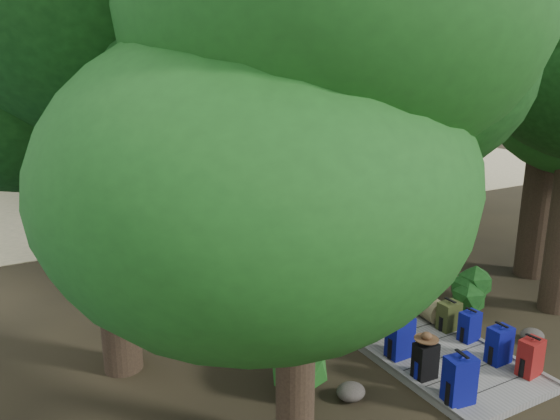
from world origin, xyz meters
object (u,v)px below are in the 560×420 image
suitcase_on_boardwalk (370,320)px  lone_suitcase_on_sand (208,198)px  backpack_left_a (460,378)px  backpack_left_b (425,359)px  duffel_right_black (404,297)px  backpack_right_a (531,355)px  backpack_right_c (470,325)px  backpack_right_b (500,343)px  kayak (81,201)px  sun_lounger (260,179)px  backpack_right_d (449,314)px  duffel_right_khaki (429,308)px  backpack_left_c (400,335)px

suitcase_on_boardwalk → lone_suitcase_on_sand: bearing=85.0°
backpack_left_a → suitcase_on_boardwalk: 2.16m
backpack_left_b → duffel_right_black: backpack_left_b is taller
backpack_right_a → duffel_right_black: 2.83m
backpack_right_a → lone_suitcase_on_sand: backpack_right_a is taller
backpack_right_c → duffel_right_black: bearing=88.8°
backpack_right_a → backpack_right_b: backpack_right_b is taller
kayak → backpack_left_b: bearing=-78.2°
kayak → sun_lounger: (6.76, -0.42, 0.17)m
kayak → backpack_right_d: bearing=-71.2°
lone_suitcase_on_sand → duffel_right_khaki: bearing=-83.3°
backpack_right_d → sun_lounger: (2.46, 12.56, -0.08)m
backpack_right_b → duffel_right_black: backpack_right_b is taller
duffel_right_black → sun_lounger: sun_lounger is taller
suitcase_on_boardwalk → duffel_right_khaki: bearing=1.9°
backpack_right_a → backpack_right_b: bearing=97.5°
backpack_right_d → kayak: size_ratio=0.20×
backpack_right_c → suitcase_on_boardwalk: suitcase_on_boardwalk is taller
duffel_right_black → sun_lounger: (2.54, 11.45, 0.01)m
duffel_right_black → backpack_right_c: bearing=-82.8°
duffel_right_khaki → sun_lounger: sun_lounger is taller
backpack_left_a → duffel_right_black: backpack_left_a is taller
backpack_right_b → suitcase_on_boardwalk: 2.13m
backpack_right_a → backpack_right_d: 1.71m
backpack_left_c → backpack_left_b: bearing=-97.9°
backpack_left_a → kayak: size_ratio=0.27×
backpack_right_b → duffel_right_khaki: backpack_right_b is taller
backpack_right_a → lone_suitcase_on_sand: 12.53m
suitcase_on_boardwalk → sun_lounger: 12.72m
backpack_left_c → backpack_right_c: 1.45m
backpack_right_c → kayak: bearing=103.3°
backpack_left_a → kayak: backpack_left_a is taller
backpack_left_b → backpack_right_c: (1.52, 0.52, -0.03)m
backpack_right_c → lone_suitcase_on_sand: size_ratio=1.00×
backpack_right_c → sun_lounger: size_ratio=0.30×
backpack_right_a → suitcase_on_boardwalk: 2.60m
backpack_left_b → backpack_right_c: bearing=21.5°
backpack_right_a → duffel_right_khaki: (0.00, 2.20, -0.11)m
backpack_right_c → kayak: (-4.31, 13.46, -0.25)m
backpack_right_a → backpack_right_d: (0.01, 1.71, -0.04)m
sun_lounger → duffel_right_black: bearing=-103.5°
backpack_left_b → suitcase_on_boardwalk: (0.07, 1.45, -0.01)m
lone_suitcase_on_sand → kayak: (-3.87, 2.17, -0.15)m
backpack_right_d → sun_lounger: backpack_right_d is taller
backpack_right_c → sun_lounger: backpack_right_c is taller
backpack_right_a → backpack_right_c: 1.24m
backpack_right_d → suitcase_on_boardwalk: bearing=160.9°
backpack_right_c → duffel_right_khaki: size_ratio=0.88×
backpack_right_b → duffel_right_khaki: size_ratio=1.02×
duffel_right_khaki → kayak: duffel_right_khaki is taller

